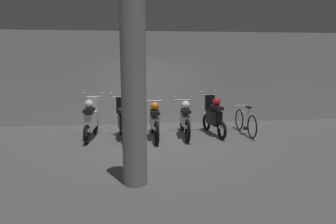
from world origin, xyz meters
TOP-DOWN VIEW (x-y plane):
  - ground_plane at (0.00, 0.00)m, footprint 80.00×80.00m
  - back_wall at (0.00, 2.51)m, footprint 16.00×0.30m
  - motorbike_slot_0 at (-1.81, 0.53)m, footprint 0.59×1.68m
  - motorbike_slot_1 at (-0.91, 0.37)m, footprint 0.59×1.68m
  - motorbike_slot_2 at (-0.00, 0.33)m, footprint 0.56×1.95m
  - motorbike_slot_3 at (0.91, 0.46)m, footprint 0.59×1.95m
  - motorbike_slot_4 at (1.81, 0.57)m, footprint 0.58×1.68m
  - bicycle at (2.79, 0.52)m, footprint 0.50×1.73m
  - support_pillar at (-0.56, -2.81)m, footprint 0.44×0.44m

SIDE VIEW (x-z plane):
  - ground_plane at x=0.00m, z-range 0.00..0.00m
  - bicycle at x=2.79m, z-range -0.08..0.80m
  - motorbike_slot_2 at x=0.00m, z-range -0.02..1.07m
  - motorbike_slot_1 at x=-0.91m, z-range -0.12..1.17m
  - motorbike_slot_3 at x=0.91m, z-range -0.05..1.10m
  - motorbike_slot_0 at x=-1.81m, z-range -0.08..1.21m
  - motorbike_slot_4 at x=1.81m, z-range -0.08..1.21m
  - back_wall at x=0.00m, z-range 0.00..3.20m
  - support_pillar at x=-0.56m, z-range 0.00..3.20m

